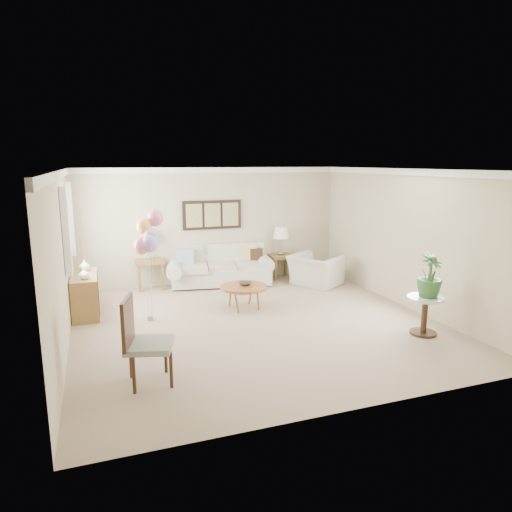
% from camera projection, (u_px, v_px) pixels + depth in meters
% --- Properties ---
extents(ground_plane, '(6.00, 6.00, 0.00)m').
position_uv_depth(ground_plane, '(256.00, 323.00, 7.84)').
color(ground_plane, tan).
extents(room_shell, '(6.04, 6.04, 2.60)m').
position_uv_depth(room_shell, '(248.00, 229.00, 7.56)').
color(room_shell, '#B9AA8A').
rests_on(room_shell, ground).
extents(wall_art_triptych, '(1.35, 0.06, 0.65)m').
position_uv_depth(wall_art_triptych, '(212.00, 215.00, 10.26)').
color(wall_art_triptych, black).
rests_on(wall_art_triptych, ground).
extents(sofa, '(2.55, 1.25, 0.89)m').
position_uv_depth(sofa, '(220.00, 269.00, 10.31)').
color(sofa, beige).
rests_on(sofa, ground).
extents(end_table_left, '(0.61, 0.55, 0.66)m').
position_uv_depth(end_table_left, '(149.00, 264.00, 9.89)').
color(end_table_left, brown).
rests_on(end_table_left, ground).
extents(end_table_right, '(0.52, 0.47, 0.56)m').
position_uv_depth(end_table_right, '(281.00, 258.00, 10.82)').
color(end_table_right, brown).
rests_on(end_table_right, ground).
extents(lamp_left, '(0.35, 0.35, 0.62)m').
position_uv_depth(lamp_left, '(148.00, 237.00, 9.77)').
color(lamp_left, gray).
rests_on(lamp_left, end_table_left).
extents(lamp_right, '(0.38, 0.38, 0.67)m').
position_uv_depth(lamp_right, '(281.00, 233.00, 10.69)').
color(lamp_right, gray).
rests_on(lamp_right, end_table_right).
extents(coffee_table, '(0.88, 0.88, 0.45)m').
position_uv_depth(coffee_table, '(244.00, 288.00, 8.54)').
color(coffee_table, brown).
rests_on(coffee_table, ground).
extents(decor_bowl, '(0.33, 0.33, 0.06)m').
position_uv_depth(decor_bowl, '(245.00, 284.00, 8.56)').
color(decor_bowl, '#322A23').
rests_on(decor_bowl, coffee_table).
extents(armchair, '(1.32, 1.36, 0.68)m').
position_uv_depth(armchair, '(316.00, 270.00, 10.21)').
color(armchair, beige).
rests_on(armchair, ground).
extents(side_table, '(0.57, 0.57, 0.62)m').
position_uv_depth(side_table, '(425.00, 306.00, 7.26)').
color(side_table, silver).
rests_on(side_table, ground).
extents(potted_plant, '(0.51, 0.51, 0.71)m').
position_uv_depth(potted_plant, '(430.00, 275.00, 7.15)').
color(potted_plant, '#2B5225').
rests_on(potted_plant, side_table).
extents(accent_chair, '(0.68, 0.68, 1.13)m').
position_uv_depth(accent_chair, '(142.00, 339.00, 5.59)').
color(accent_chair, gray).
rests_on(accent_chair, ground).
extents(credenza, '(0.46, 1.20, 0.74)m').
position_uv_depth(credenza, '(85.00, 294.00, 8.24)').
color(credenza, brown).
rests_on(credenza, ground).
extents(vase_white, '(0.18, 0.18, 0.19)m').
position_uv_depth(vase_white, '(84.00, 274.00, 7.83)').
color(vase_white, silver).
rests_on(vase_white, credenza).
extents(vase_sage, '(0.25, 0.25, 0.20)m').
position_uv_depth(vase_sage, '(84.00, 265.00, 8.44)').
color(vase_sage, '#B7BDB3').
rests_on(vase_sage, credenza).
extents(balloon_cluster, '(0.53, 0.47, 1.94)m').
position_uv_depth(balloon_cluster, '(149.00, 235.00, 7.68)').
color(balloon_cluster, gray).
rests_on(balloon_cluster, ground).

